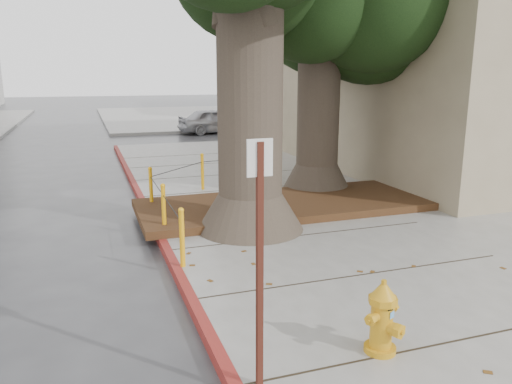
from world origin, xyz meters
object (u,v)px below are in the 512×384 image
Objects in this scene: signpost at (260,253)px; fire_hydrant at (382,317)px; car_silver at (215,121)px; car_red at (334,122)px.

fire_hydrant is at bearing 4.07° from signpost.
car_silver is (5.18, 21.73, -0.83)m from signpost.
car_red is at bearing 59.07° from signpost.
car_red reaches higher than car_silver.
signpost is at bearing 160.59° from fire_hydrant.
signpost is at bearing 144.78° from car_red.
fire_hydrant is at bearing 165.24° from car_silver.
fire_hydrant is at bearing 147.94° from car_red.
signpost reaches higher than fire_hydrant.
car_silver is at bearing 55.18° from fire_hydrant.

